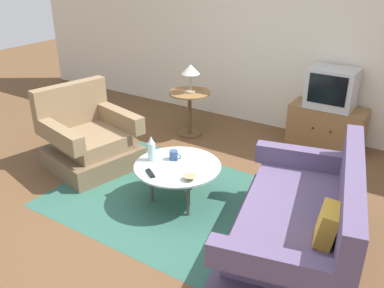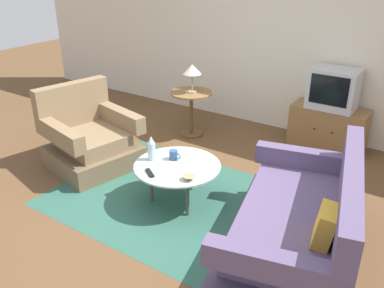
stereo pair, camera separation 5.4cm
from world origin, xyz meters
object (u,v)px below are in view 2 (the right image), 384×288
Objects in this scene: table_lamp at (192,70)px; bowl at (189,178)px; armchair at (90,140)px; television at (334,89)px; mug at (174,155)px; coffee_table at (177,168)px; tv_remote_dark at (150,173)px; couch at (298,227)px; vase at (151,149)px; side_table at (191,104)px; tv_stand at (328,127)px.

table_lamp reaches higher than bowl.
armchair is 3.04m from television.
television is at bearing 65.38° from mug.
tv_remote_dark reaches higher than coffee_table.
television reaches higher than couch.
television is at bearing 75.84° from bowl.
tv_remote_dark is (0.17, -0.24, -0.11)m from vase.
armchair is 8.69× the size of bowl.
side_table is at bearing 109.78° from vase.
television reaches higher than table_lamp.
television is (2.20, 2.05, 0.48)m from armchair.
vase is at bearing 166.76° from bowl.
table_lamp is at bearing 144.93° from tv_remote_dark.
tv_stand is 6.93× the size of mug.
mug is at bearing 68.35° from couch.
couch reaches higher than tv_remote_dark.
tv_remote_dark is at bearing -54.70° from vase.
coffee_table is (1.35, -0.10, 0.08)m from armchair.
table_lamp is 1.64m from mug.
armchair is 1.26m from mug.
table_lamp reaches higher than mug.
coffee_table is at bearing 9.34° from vase.
coffee_table is at bearing 102.22° from tv_remote_dark.
television is (-0.00, -0.01, 0.52)m from tv_stand.
table_lamp is at bearing -157.70° from tv_stand.
tv_stand is 2.42m from bowl.
couch reaches higher than coffee_table.
table_lamp reaches higher than tv_remote_dark.
armchair reaches higher than vase.
table_lamp is at bearing -158.10° from television.
armchair reaches higher than coffee_table.
side_table is 1.59m from mug.
armchair reaches higher than mug.
tv_remote_dark is (-0.01, -0.37, -0.04)m from mug.
tv_stand is 0.52m from television.
couch is at bearing 2.59° from bowl.
table_lamp is (-2.11, 1.61, 0.64)m from couch.
vase reaches higher than side_table.
tv_remote_dark is at bearing 85.34° from armchair.
bowl is (1.10, -1.67, -0.01)m from side_table.
couch is 3.08× the size of side_table.
bowl reaches higher than coffee_table.
armchair is 1.30m from tv_remote_dark.
bowl is at bearing -57.07° from table_lamp.
side_table is at bearing 123.30° from bowl.
mug is (0.73, -1.41, 0.01)m from side_table.
side_table reaches higher than bowl.
couch is at bearing -8.57° from mug.
armchair is 1.64m from bowl.
television is at bearing 62.84° from vase.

